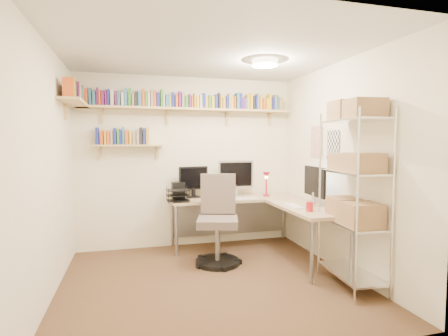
{
  "coord_description": "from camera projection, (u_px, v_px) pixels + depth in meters",
  "views": [
    {
      "loc": [
        -0.84,
        -3.67,
        1.53
      ],
      "look_at": [
        0.3,
        0.55,
        1.22
      ],
      "focal_mm": 28.0,
      "sensor_mm": 36.0,
      "label": 1
    }
  ],
  "objects": [
    {
      "name": "wall_shelves",
      "position": [
        160.0,
        108.0,
        4.86
      ],
      "size": [
        3.12,
        1.09,
        0.8
      ],
      "color": "#DEBD7D",
      "rests_on": "ground"
    },
    {
      "name": "room_shell",
      "position": [
        211.0,
        141.0,
        3.75
      ],
      "size": [
        3.24,
        3.04,
        2.52
      ],
      "color": "beige",
      "rests_on": "ground"
    },
    {
      "name": "office_chair",
      "position": [
        218.0,
        226.0,
        4.46
      ],
      "size": [
        0.62,
        0.63,
        1.13
      ],
      "rotation": [
        0.0,
        0.0,
        -0.28
      ],
      "color": "black",
      "rests_on": "ground"
    },
    {
      "name": "ground",
      "position": [
        211.0,
        282.0,
        3.85
      ],
      "size": [
        3.2,
        3.2,
        0.0
      ],
      "primitive_type": "plane",
      "color": "#462E1E",
      "rests_on": "ground"
    },
    {
      "name": "corner_desk",
      "position": [
        243.0,
        200.0,
        4.92
      ],
      "size": [
        1.96,
        1.91,
        1.27
      ],
      "color": "#CCB285",
      "rests_on": "ground"
    },
    {
      "name": "wire_rack",
      "position": [
        354.0,
        171.0,
        3.64
      ],
      "size": [
        0.46,
        0.84,
        1.99
      ],
      "rotation": [
        0.0,
        0.0,
        -0.09
      ],
      "color": "silver",
      "rests_on": "ground"
    }
  ]
}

